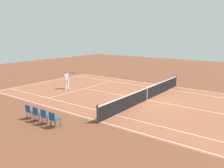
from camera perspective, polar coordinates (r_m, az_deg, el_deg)
name	(u,v)px	position (r m, az deg, el deg)	size (l,w,h in m)	color
ground_plane	(147,100)	(17.55, 8.68, -3.95)	(60.00, 60.00, 0.00)	brown
court_slab	(147,100)	(17.55, 8.68, -3.95)	(24.20, 11.40, 0.00)	#935138
court_line_markings	(147,100)	(17.55, 8.68, -3.94)	(23.85, 11.05, 0.01)	white
tennis_net	(147,94)	(17.42, 8.73, -2.40)	(0.10, 11.70, 1.08)	#2D2D33
tennis_player_near	(67,79)	(21.08, -11.20, 1.28)	(1.17, 0.74, 1.70)	white
tennis_ball	(179,105)	(16.73, 16.34, -5.01)	(0.07, 0.07, 0.07)	#CCE01E
spectator_chair_0	(54,118)	(12.57, -14.32, -8.33)	(0.44, 0.44, 0.88)	#38383D
spectator_chair_1	(45,116)	(13.10, -16.31, -7.59)	(0.44, 0.44, 0.88)	#38383D
spectator_chair_2	(37,113)	(13.65, -18.14, -6.90)	(0.44, 0.44, 0.88)	#38383D
spectator_chair_3	(30,111)	(14.21, -19.82, -6.27)	(0.44, 0.44, 0.88)	#38383D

